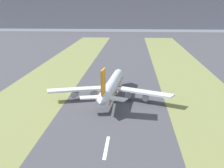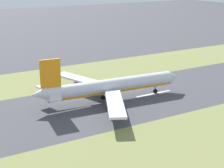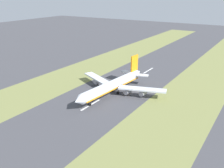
{
  "view_description": "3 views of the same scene",
  "coord_description": "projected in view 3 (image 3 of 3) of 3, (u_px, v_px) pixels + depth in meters",
  "views": [
    {
      "loc": [
        8.43,
        -157.49,
        47.54
      ],
      "look_at": [
        -2.09,
        0.07,
        7.0
      ],
      "focal_mm": 50.0,
      "sensor_mm": 36.0,
      "label": 1
    },
    {
      "loc": [
        125.15,
        -75.24,
        52.4
      ],
      "look_at": [
        -2.09,
        0.07,
        7.0
      ],
      "focal_mm": 60.0,
      "sensor_mm": 36.0,
      "label": 2
    },
    {
      "loc": [
        -82.44,
        130.44,
        61.82
      ],
      "look_at": [
        -2.09,
        0.07,
        7.0
      ],
      "focal_mm": 42.0,
      "sensor_mm": 36.0,
      "label": 3
    }
  ],
  "objects": [
    {
      "name": "grass_median_east",
      "position": [
        56.0,
        82.0,
        188.33
      ],
      "size": [
        40.0,
        600.0,
        0.01
      ],
      "primitive_type": "cube",
      "color": "olive",
      "rests_on": "ground"
    },
    {
      "name": "ground_plane",
      "position": [
        109.0,
        94.0,
        166.11
      ],
      "size": [
        800.0,
        800.0,
        0.0
      ],
      "primitive_type": "plane",
      "color": "#424247"
    },
    {
      "name": "centreline_dash_far",
      "position": [
        91.0,
        105.0,
        150.02
      ],
      "size": [
        1.2,
        18.0,
        0.01
      ],
      "primitive_type": "cube",
      "color": "silver",
      "rests_on": "ground"
    },
    {
      "name": "grass_median_west",
      "position": [
        178.0,
        110.0,
        143.88
      ],
      "size": [
        40.0,
        600.0,
        0.01
      ],
      "primitive_type": "cube",
      "color": "olive",
      "rests_on": "ground"
    },
    {
      "name": "airplane_main_jet",
      "position": [
        114.0,
        85.0,
        164.44
      ],
      "size": [
        63.92,
        67.22,
        20.2
      ],
      "color": "silver",
      "rests_on": "ground"
    },
    {
      "name": "centreline_dash_mid",
      "position": [
        125.0,
        85.0,
        182.08
      ],
      "size": [
        1.2,
        18.0,
        0.01
      ],
      "primitive_type": "cube",
      "color": "silver",
      "rests_on": "ground"
    },
    {
      "name": "centreline_dash_near",
      "position": [
        148.0,
        71.0,
        214.14
      ],
      "size": [
        1.2,
        18.0,
        0.01
      ],
      "primitive_type": "cube",
      "color": "silver",
      "rests_on": "ground"
    }
  ]
}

